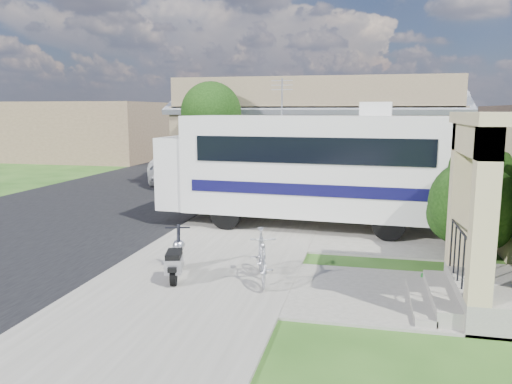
% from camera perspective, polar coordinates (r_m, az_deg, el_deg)
% --- Properties ---
extents(ground, '(120.00, 120.00, 0.00)m').
position_cam_1_polar(ground, '(10.99, -0.33, -8.86)').
color(ground, '#1B3F11').
extents(street_slab, '(9.00, 80.00, 0.02)m').
position_cam_1_polar(street_slab, '(22.71, -13.18, 0.38)').
color(street_slab, black).
rests_on(street_slab, ground).
extents(sidewalk_slab, '(4.00, 80.00, 0.06)m').
position_cam_1_polar(sidewalk_slab, '(20.73, 3.21, -0.16)').
color(sidewalk_slab, slate).
rests_on(sidewalk_slab, ground).
extents(driveway_slab, '(7.00, 6.00, 0.05)m').
position_cam_1_polar(driveway_slab, '(15.09, 9.14, -3.86)').
color(driveway_slab, slate).
rests_on(driveway_slab, ground).
extents(walk_slab, '(4.00, 3.00, 0.05)m').
position_cam_1_polar(walk_slab, '(9.80, 15.97, -11.37)').
color(walk_slab, slate).
rests_on(walk_slab, ground).
extents(warehouse, '(12.50, 8.40, 5.04)m').
position_cam_1_polar(warehouse, '(24.30, 7.15, 5.82)').
color(warehouse, brown).
rests_on(warehouse, ground).
extents(distant_bldg_far, '(10.00, 8.00, 4.00)m').
position_cam_1_polar(distant_bldg_far, '(37.58, -18.44, 6.63)').
color(distant_bldg_far, brown).
rests_on(distant_bldg_far, ground).
extents(distant_bldg_near, '(8.00, 7.00, 3.20)m').
position_cam_1_polar(distant_bldg_near, '(47.50, -8.80, 6.96)').
color(distant_bldg_near, brown).
rests_on(distant_bldg_near, ground).
extents(street_tree_a, '(2.44, 2.40, 4.58)m').
position_cam_1_polar(street_tree_a, '(20.16, -4.84, 8.75)').
color(street_tree_a, black).
rests_on(street_tree_a, ground).
extents(street_tree_b, '(2.44, 2.40, 4.73)m').
position_cam_1_polar(street_tree_b, '(29.85, 1.01, 9.21)').
color(street_tree_b, black).
rests_on(street_tree_b, ground).
extents(street_tree_c, '(2.44, 2.40, 4.42)m').
position_cam_1_polar(street_tree_c, '(38.70, 3.75, 8.78)').
color(street_tree_c, black).
rests_on(street_tree_c, ground).
extents(motorhome, '(8.52, 3.14, 4.30)m').
position_cam_1_polar(motorhome, '(14.73, 5.78, 3.08)').
color(motorhome, beige).
rests_on(motorhome, ground).
extents(shrub, '(2.23, 2.13, 2.74)m').
position_cam_1_polar(shrub, '(12.60, 23.87, -0.76)').
color(shrub, black).
rests_on(shrub, ground).
extents(scooter, '(0.69, 1.47, 0.98)m').
position_cam_1_polar(scooter, '(10.27, -9.17, -7.71)').
color(scooter, black).
rests_on(scooter, ground).
extents(bicycle, '(0.93, 1.77, 1.02)m').
position_cam_1_polar(bicycle, '(9.99, 0.65, -7.65)').
color(bicycle, '#A4A3AB').
rests_on(bicycle, ground).
extents(pickup_truck, '(3.75, 6.46, 1.69)m').
position_cam_1_polar(pickup_truck, '(24.89, -7.63, 3.25)').
color(pickup_truck, silver).
rests_on(pickup_truck, ground).
extents(van, '(3.30, 6.24, 1.72)m').
position_cam_1_polar(van, '(31.97, -3.78, 4.66)').
color(van, silver).
rests_on(van, ground).
extents(garden_hose, '(0.35, 0.35, 0.16)m').
position_cam_1_polar(garden_hose, '(10.70, 19.23, -9.47)').
color(garden_hose, '#156D1F').
rests_on(garden_hose, ground).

